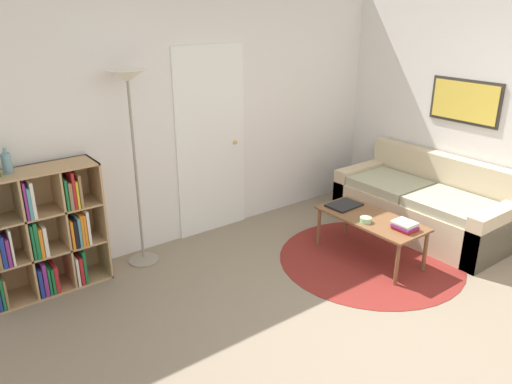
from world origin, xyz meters
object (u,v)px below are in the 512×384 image
object	(u,v)px
floor_lamp	(129,102)
bowl	(366,220)
coffee_table	(371,221)
laptop	(344,205)
bottle_right	(7,163)
couch	(425,206)
bookshelf	(39,234)

from	to	relation	value
floor_lamp	bowl	world-z (taller)	floor_lamp
bowl	floor_lamp	bearing A→B (deg)	141.70
floor_lamp	coffee_table	xyz separation A→B (m)	(1.81, -1.28, -1.17)
laptop	bottle_right	size ratio (longest dim) A/B	1.68
laptop	couch	bearing A→B (deg)	-16.28
bowl	coffee_table	bearing A→B (deg)	18.61
coffee_table	bowl	size ratio (longest dim) A/B	9.71
bookshelf	couch	xyz separation A→B (m)	(3.69, -1.24, -0.26)
bookshelf	couch	bearing A→B (deg)	-18.62
coffee_table	couch	bearing A→B (deg)	4.04
floor_lamp	coffee_table	size ratio (longest dim) A/B	1.72
bookshelf	bowl	distance (m)	2.91
coffee_table	bottle_right	world-z (taller)	bottle_right
bowl	bookshelf	bearing A→B (deg)	152.17
couch	bowl	world-z (taller)	couch
floor_lamp	bottle_right	world-z (taller)	floor_lamp
bookshelf	bowl	xyz separation A→B (m)	(2.57, -1.36, -0.08)
bottle_right	couch	bearing A→B (deg)	-18.31
bookshelf	coffee_table	xyz separation A→B (m)	(2.71, -1.31, -0.15)
couch	coffee_table	size ratio (longest dim) A/B	1.72
couch	bowl	size ratio (longest dim) A/B	16.68
coffee_table	bottle_right	size ratio (longest dim) A/B	5.23
coffee_table	bowl	bearing A→B (deg)	-161.39
floor_lamp	couch	size ratio (longest dim) A/B	1.00
floor_lamp	laptop	xyz separation A→B (m)	(1.81, -0.92, -1.12)
bottle_right	bowl	bearing A→B (deg)	-27.00
laptop	floor_lamp	bearing A→B (deg)	153.01
laptop	bowl	size ratio (longest dim) A/B	3.12
bookshelf	couch	size ratio (longest dim) A/B	0.60
floor_lamp	laptop	world-z (taller)	floor_lamp
floor_lamp	bowl	size ratio (longest dim) A/B	16.68
couch	laptop	size ratio (longest dim) A/B	5.35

